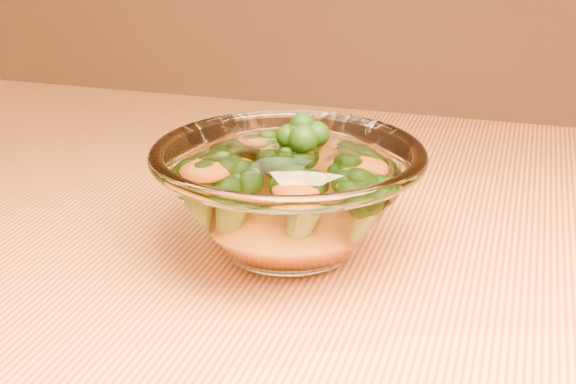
{
  "coord_description": "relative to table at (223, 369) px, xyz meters",
  "views": [
    {
      "loc": [
        0.2,
        -0.48,
        1.01
      ],
      "look_at": [
        0.05,
        0.02,
        0.8
      ],
      "focal_mm": 50.0,
      "sensor_mm": 36.0,
      "label": 1
    }
  ],
  "objects": [
    {
      "name": "glass_bowl",
      "position": [
        0.05,
        0.02,
        0.14
      ],
      "size": [
        0.19,
        0.19,
        0.09
      ],
      "color": "white",
      "rests_on": "table"
    },
    {
      "name": "cheese_sauce",
      "position": [
        0.05,
        0.02,
        0.13
      ],
      "size": [
        0.1,
        0.1,
        0.03
      ],
      "primitive_type": "ellipsoid",
      "color": "orange",
      "rests_on": "glass_bowl"
    },
    {
      "name": "table",
      "position": [
        0.0,
        0.0,
        0.0
      ],
      "size": [
        1.2,
        0.8,
        0.75
      ],
      "color": "#BB7E38",
      "rests_on": "ground"
    },
    {
      "name": "broccoli_heap",
      "position": [
        0.04,
        0.02,
        0.15
      ],
      "size": [
        0.14,
        0.11,
        0.07
      ],
      "color": "black",
      "rests_on": "cheese_sauce"
    }
  ]
}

